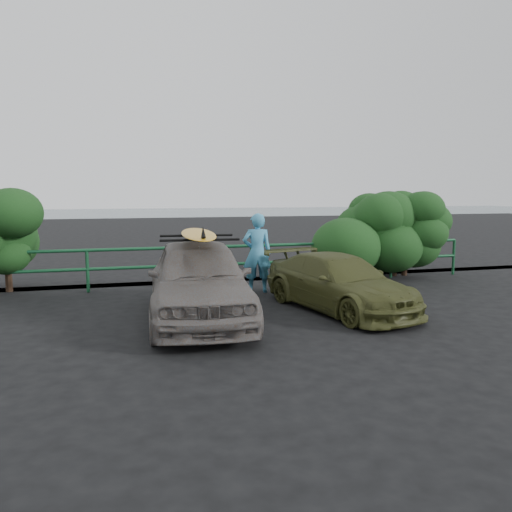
{
  "coord_description": "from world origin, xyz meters",
  "views": [
    {
      "loc": [
        -2.15,
        -7.25,
        2.35
      ],
      "look_at": [
        0.31,
        1.96,
        1.13
      ],
      "focal_mm": 35.0,
      "sensor_mm": 36.0,
      "label": 1
    }
  ],
  "objects_px": {
    "olive_vehicle": "(339,283)",
    "guardrail": "(213,266)",
    "sedan": "(199,280)",
    "man": "(257,253)",
    "surfboard": "(198,234)"
  },
  "relations": [
    {
      "from": "guardrail",
      "to": "sedan",
      "type": "height_order",
      "value": "sedan"
    },
    {
      "from": "sedan",
      "to": "man",
      "type": "relative_size",
      "value": 2.37
    },
    {
      "from": "man",
      "to": "surfboard",
      "type": "relative_size",
      "value": 0.65
    },
    {
      "from": "olive_vehicle",
      "to": "man",
      "type": "relative_size",
      "value": 2.04
    },
    {
      "from": "surfboard",
      "to": "guardrail",
      "type": "bearing_deg",
      "value": 79.94
    },
    {
      "from": "man",
      "to": "olive_vehicle",
      "type": "bearing_deg",
      "value": 128.82
    },
    {
      "from": "guardrail",
      "to": "sedan",
      "type": "xyz_separation_m",
      "value": [
        -0.83,
        -3.22,
        0.24
      ]
    },
    {
      "from": "olive_vehicle",
      "to": "guardrail",
      "type": "bearing_deg",
      "value": 108.26
    },
    {
      "from": "guardrail",
      "to": "olive_vehicle",
      "type": "height_order",
      "value": "olive_vehicle"
    },
    {
      "from": "guardrail",
      "to": "surfboard",
      "type": "height_order",
      "value": "surfboard"
    },
    {
      "from": "sedan",
      "to": "man",
      "type": "xyz_separation_m",
      "value": [
        1.71,
        2.22,
        0.18
      ]
    },
    {
      "from": "sedan",
      "to": "olive_vehicle",
      "type": "distance_m",
      "value": 2.84
    },
    {
      "from": "olive_vehicle",
      "to": "man",
      "type": "distance_m",
      "value": 2.47
    },
    {
      "from": "guardrail",
      "to": "surfboard",
      "type": "xyz_separation_m",
      "value": [
        -0.83,
        -3.22,
        1.08
      ]
    },
    {
      "from": "man",
      "to": "surfboard",
      "type": "height_order",
      "value": "man"
    }
  ]
}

